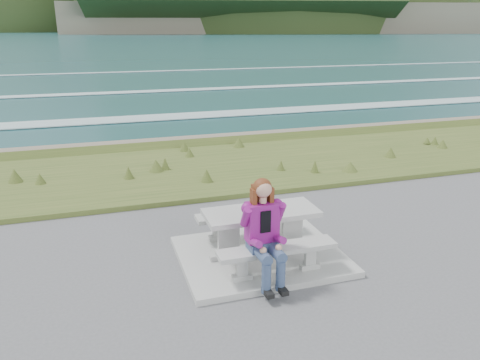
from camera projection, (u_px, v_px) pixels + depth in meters
The scene contains 9 objects.
concrete_slab at pixel (261, 256), 7.63m from camera, with size 2.60×2.10×0.10m, color #AEAFA9.
picnic_table at pixel (261, 220), 7.43m from camera, with size 1.80×0.75×0.75m.
bench_landward at pixel (277, 253), 6.87m from camera, with size 1.80×0.35×0.45m.
bench_seaward at pixel (247, 217), 8.14m from camera, with size 1.80×0.35×0.45m.
grass_verge at pixel (196, 172), 12.17m from camera, with size 160.00×4.50×0.22m, color #36501E.
shore_drop at pixel (176, 145), 14.80m from camera, with size 160.00×0.80×2.20m, color #6E6252.
ocean at pixel (132, 110), 30.91m from camera, with size 1600.00×1600.00×0.09m.
headland_range at pixel (310, 17), 419.08m from camera, with size 729.83×363.95×204.59m.
seated_woman at pixel (266, 246), 6.61m from camera, with size 0.46×0.79×1.52m.
Camera 1 is at (-2.37, -6.43, 3.64)m, focal length 35.00 mm.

